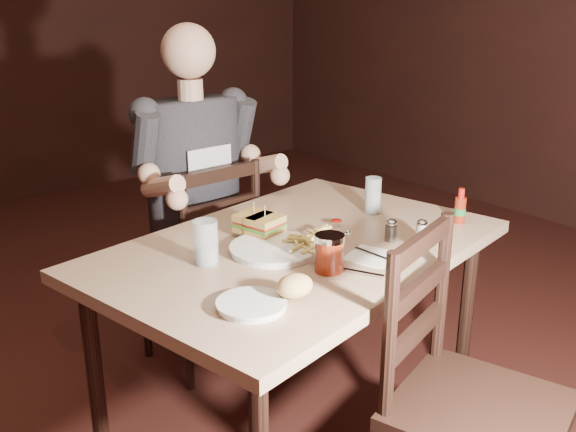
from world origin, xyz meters
TOP-DOWN VIEW (x-y plane):
  - room_shell at (0.00, 0.00)m, footprint 7.00×7.00m
  - main_table at (0.05, -0.15)m, footprint 1.44×1.10m
  - chair_far at (0.09, 0.56)m, footprint 0.44×0.48m
  - chair_near at (0.15, -0.81)m, footprint 0.56×0.58m
  - diner at (0.09, 0.51)m, footprint 0.57×0.46m
  - dinner_plate at (-0.05, -0.16)m, footprint 0.32×0.32m
  - sandwich_left at (0.00, -0.05)m, footprint 0.13×0.12m
  - sandwich_right at (-0.01, 0.00)m, footprint 0.14×0.12m
  - fries_pile at (0.06, -0.22)m, footprint 0.27×0.21m
  - ketchup_dollop at (0.26, -0.11)m, footprint 0.05×0.05m
  - glass_left at (-0.26, -0.11)m, footprint 0.09×0.09m
  - glass_right at (0.46, -0.08)m, footprint 0.07×0.07m
  - hot_sauce at (0.62, -0.35)m, footprint 0.05×0.05m
  - salt_shaker at (0.38, -0.38)m, footprint 0.04×0.04m
  - pepper_shaker at (0.30, -0.32)m, footprint 0.04×0.04m
  - syrup_dispenser at (-0.01, -0.37)m, footprint 0.10×0.10m
  - napkin at (0.16, -0.37)m, footprint 0.18×0.18m
  - knife at (0.02, -0.41)m, footprint 0.11×0.21m
  - fork at (0.17, -0.39)m, footprint 0.02×0.18m
  - side_plate at (-0.32, -0.42)m, footprint 0.21×0.21m
  - bread_roll at (-0.21, -0.46)m, footprint 0.12×0.10m

SIDE VIEW (x-z plane):
  - chair_far at x=0.09m, z-range 0.00..0.91m
  - chair_near at x=0.15m, z-range 0.00..0.94m
  - main_table at x=0.05m, z-range 0.31..1.08m
  - napkin at x=0.16m, z-range 0.77..0.77m
  - knife at x=0.02m, z-range 0.77..0.78m
  - fork at x=0.17m, z-range 0.77..0.78m
  - side_plate at x=-0.32m, z-range 0.77..0.78m
  - dinner_plate at x=-0.05m, z-range 0.77..0.79m
  - ketchup_dollop at x=0.26m, z-range 0.79..0.80m
  - fries_pile at x=0.06m, z-range 0.79..0.82m
  - salt_shaker at x=0.38m, z-range 0.77..0.84m
  - pepper_shaker at x=0.30m, z-range 0.77..0.84m
  - bread_roll at x=-0.21m, z-range 0.78..0.84m
  - syrup_dispenser at x=-0.01m, z-range 0.77..0.88m
  - hot_sauce at x=0.62m, z-range 0.77..0.90m
  - sandwich_left at x=0.00m, z-range 0.79..0.88m
  - sandwich_right at x=-0.01m, z-range 0.79..0.89m
  - glass_right at x=0.46m, z-range 0.77..0.90m
  - glass_left at x=-0.26m, z-range 0.77..0.90m
  - diner at x=0.09m, z-range 0.47..1.43m
  - room_shell at x=0.00m, z-range -2.10..4.90m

